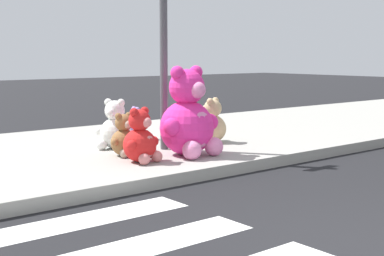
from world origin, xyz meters
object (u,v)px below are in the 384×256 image
Objects in this scene: plush_red at (141,140)px; plush_lavender at (135,126)px; plush_teal at (116,129)px; sign_pole at (164,29)px; plush_pink_large at (189,120)px; plush_brown at (125,139)px; plush_tan at (211,124)px; plush_white at (114,129)px.

plush_red is 1.94m from plush_lavender.
plush_teal is at bearing -159.91° from plush_lavender.
sign_pole is 1.73m from plush_red.
plush_pink_large is 1.73× the size of plush_red.
plush_brown is 0.84× the size of plush_tan.
plush_white is at bearing -124.17° from plush_teal.
sign_pole is 5.50× the size of plush_brown.
sign_pole reaches higher than plush_white.
plush_teal is (-0.21, 1.51, -0.27)m from plush_pink_large.
plush_brown is 1.49m from plush_lavender.
sign_pole is at bearing 7.28° from plush_brown.
plush_white is at bearing 76.43° from plush_red.
plush_pink_large is 2.31× the size of plush_lavender.
plush_white is 1.11m from plush_red.
plush_white is 1.04× the size of plush_red.
plush_tan reaches higher than plush_teal.
plush_brown is 0.84× the size of plush_red.
sign_pole is at bearing 87.94° from plush_pink_large.
plush_lavender is at bearing 51.83° from plush_brown.
plush_red reaches higher than plush_lavender.
plush_tan is (0.96, 0.64, -0.20)m from plush_pink_large.
plush_pink_large reaches higher than plush_teal.
plush_lavender is 0.99× the size of plush_teal.
plush_brown reaches higher than plush_lavender.
plush_red is 1.61m from plush_teal.
sign_pole is at bearing 36.75° from plush_red.
plush_white is (0.19, 0.58, 0.05)m from plush_brown.
plush_red is 1.32× the size of plush_teal.
plush_white reaches higher than plush_teal.
plush_white is 0.53m from plush_teal.
plush_red is at bearing -179.66° from plush_pink_large.
plush_tan is at bearing 33.79° from plush_pink_large.
sign_pole reaches higher than plush_pink_large.
plush_lavender is 0.47m from plush_teal.
sign_pole is 1.35m from plush_pink_large.
sign_pole reaches higher than plush_brown.
sign_pole is 6.16× the size of plush_lavender.
plush_tan is (1.66, 0.15, 0.04)m from plush_brown.
plush_red reaches higher than plush_teal.
plush_white is at bearing 71.84° from plush_brown.
plush_brown is at bearing -172.72° from sign_pole.
plush_pink_large is at bearing -97.63° from plush_lavender.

